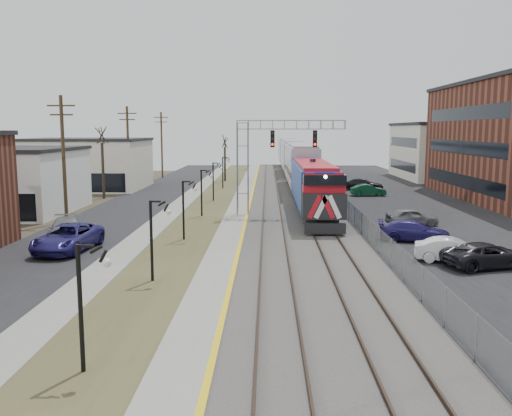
{
  "coord_description": "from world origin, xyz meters",
  "views": [
    {
      "loc": [
        1.58,
        -17.47,
        7.34
      ],
      "look_at": [
        0.89,
        15.25,
        2.6
      ],
      "focal_mm": 38.0,
      "sensor_mm": 36.0,
      "label": 1
    }
  ],
  "objects": [
    {
      "name": "bare_trees",
      "position": [
        -12.66,
        38.91,
        2.7
      ],
      "size": [
        12.3,
        42.3,
        5.95
      ],
      "color": "#382D23",
      "rests_on": "ground"
    },
    {
      "name": "car_lot_b",
      "position": [
        11.88,
        12.11,
        0.67
      ],
      "size": [
        4.32,
        2.43,
        1.35
      ],
      "primitive_type": "imported",
      "rotation": [
        0.0,
        0.0,
        1.31
      ],
      "color": "white",
      "rests_on": "ground"
    },
    {
      "name": "ballast_bed",
      "position": [
        4.0,
        35.0,
        0.1
      ],
      "size": [
        8.0,
        120.0,
        0.2
      ],
      "primitive_type": "cube",
      "color": "#595651",
      "rests_on": "ground"
    },
    {
      "name": "platform_edge",
      "position": [
        -0.12,
        35.0,
        0.24
      ],
      "size": [
        0.24,
        120.0,
        0.01
      ],
      "primitive_type": "cube",
      "color": "gold",
      "rests_on": "platform"
    },
    {
      "name": "lampposts",
      "position": [
        -4.0,
        18.29,
        2.0
      ],
      "size": [
        0.14,
        62.14,
        4.0
      ],
      "color": "black",
      "rests_on": "ground"
    },
    {
      "name": "car_lot_c",
      "position": [
        13.33,
        11.0,
        0.67
      ],
      "size": [
        5.22,
        3.44,
        1.33
      ],
      "primitive_type": "imported",
      "rotation": [
        0.0,
        0.0,
        1.85
      ],
      "color": "black",
      "rests_on": "ground"
    },
    {
      "name": "track_far",
      "position": [
        5.5,
        35.0,
        0.28
      ],
      "size": [
        1.58,
        120.0,
        0.15
      ],
      "color": "#2D2119",
      "rests_on": "ballast_bed"
    },
    {
      "name": "parking_lot",
      "position": [
        16.0,
        35.0,
        0.02
      ],
      "size": [
        16.0,
        120.0,
        0.04
      ],
      "primitive_type": "cube",
      "color": "black",
      "rests_on": "ground"
    },
    {
      "name": "signal_gantry",
      "position": [
        1.22,
        27.99,
        5.59
      ],
      "size": [
        9.0,
        1.07,
        8.15
      ],
      "color": "gray",
      "rests_on": "ground"
    },
    {
      "name": "ground",
      "position": [
        0.0,
        0.0,
        0.0
      ],
      "size": [
        160.0,
        160.0,
        0.0
      ],
      "primitive_type": "plane",
      "color": "#473D2D",
      "rests_on": "ground"
    },
    {
      "name": "street_west",
      "position": [
        -11.5,
        35.0,
        0.02
      ],
      "size": [
        7.0,
        120.0,
        0.04
      ],
      "primitive_type": "cube",
      "color": "black",
      "rests_on": "ground"
    },
    {
      "name": "grass_median",
      "position": [
        -4.0,
        35.0,
        0.03
      ],
      "size": [
        4.0,
        120.0,
        0.06
      ],
      "primitive_type": "cube",
      "color": "#424726",
      "rests_on": "ground"
    },
    {
      "name": "fence",
      "position": [
        8.2,
        35.0,
        0.8
      ],
      "size": [
        0.04,
        120.0,
        1.6
      ],
      "primitive_type": "cube",
      "color": "gray",
      "rests_on": "ground"
    },
    {
      "name": "car_lot_f",
      "position": [
        12.82,
        42.68,
        0.64
      ],
      "size": [
        3.92,
        1.52,
        1.27
      ],
      "primitive_type": "imported",
      "rotation": [
        0.0,
        0.0,
        1.62
      ],
      "color": "#0C4024",
      "rests_on": "ground"
    },
    {
      "name": "train",
      "position": [
        5.5,
        63.16,
        2.92
      ],
      "size": [
        3.0,
        85.85,
        5.33
      ],
      "color": "#123797",
      "rests_on": "ground"
    },
    {
      "name": "utility_poles",
      "position": [
        -14.5,
        25.0,
        5.0
      ],
      "size": [
        0.28,
        80.28,
        10.0
      ],
      "color": "#4C3823",
      "rests_on": "ground"
    },
    {
      "name": "car_lot_e",
      "position": [
        12.71,
        23.81,
        0.67
      ],
      "size": [
        4.06,
        1.92,
        1.34
      ],
      "primitive_type": "imported",
      "rotation": [
        0.0,
        0.0,
        1.66
      ],
      "color": "slate",
      "rests_on": "ground"
    },
    {
      "name": "car_street_b",
      "position": [
        -11.81,
        17.71,
        0.74
      ],
      "size": [
        3.52,
        5.48,
        1.48
      ],
      "primitive_type": "imported",
      "rotation": [
        0.0,
        0.0,
        0.31
      ],
      "color": "slate",
      "rests_on": "ground"
    },
    {
      "name": "platform",
      "position": [
        -1.0,
        35.0,
        0.12
      ],
      "size": [
        2.0,
        120.0,
        0.24
      ],
      "primitive_type": "cube",
      "color": "gray",
      "rests_on": "ground"
    },
    {
      "name": "track_near",
      "position": [
        2.0,
        35.0,
        0.28
      ],
      "size": [
        1.58,
        120.0,
        0.15
      ],
      "color": "#2D2119",
      "rests_on": "ballast_bed"
    },
    {
      "name": "car_lot_d",
      "position": [
        11.29,
        17.87,
        0.68
      ],
      "size": [
        4.95,
        2.75,
        1.36
      ],
      "primitive_type": "imported",
      "rotation": [
        0.0,
        0.0,
        1.38
      ],
      "color": "navy",
      "rests_on": "ground"
    },
    {
      "name": "car_lot_g",
      "position": [
        13.3,
        48.55,
        0.7
      ],
      "size": [
        5.11,
        2.73,
        1.41
      ],
      "primitive_type": "imported",
      "rotation": [
        0.0,
        0.0,
        1.41
      ],
      "color": "black",
      "rests_on": "ground"
    },
    {
      "name": "car_street_a",
      "position": [
        -10.52,
        14.51,
        0.81
      ],
      "size": [
        3.16,
        6.02,
        1.62
      ],
      "primitive_type": "imported",
      "rotation": [
        0.0,
        0.0,
        -0.08
      ],
      "color": "navy",
      "rests_on": "ground"
    },
    {
      "name": "sidewalk",
      "position": [
        -7.0,
        35.0,
        0.04
      ],
      "size": [
        2.0,
        120.0,
        0.08
      ],
      "primitive_type": "cube",
      "color": "gray",
      "rests_on": "ground"
    }
  ]
}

